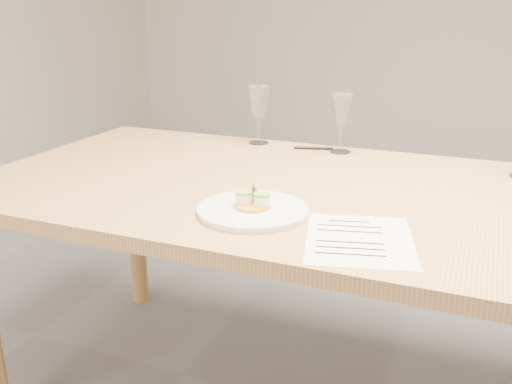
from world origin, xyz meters
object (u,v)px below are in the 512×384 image
at_px(recipe_sheet, 359,239).
at_px(wine_glass_1, 342,112).
at_px(ballpoint_pen, 314,148).
at_px(wine_glass_0, 259,104).
at_px(dining_table, 387,220).
at_px(dinner_plate, 253,209).

relative_size(recipe_sheet, wine_glass_1, 1.69).
xyz_separation_m(ballpoint_pen, wine_glass_0, (-0.22, 0.01, 0.14)).
relative_size(dining_table, dinner_plate, 8.70).
bearing_deg(dining_table, dinner_plate, -137.96).
relative_size(recipe_sheet, ballpoint_pen, 2.54).
xyz_separation_m(dining_table, recipe_sheet, (-0.01, -0.32, 0.07)).
distance_m(recipe_sheet, wine_glass_1, 0.79).
distance_m(dinner_plate, recipe_sheet, 0.29).
xyz_separation_m(dinner_plate, wine_glass_0, (-0.27, 0.69, 0.14)).
bearing_deg(dinner_plate, ballpoint_pen, 94.30).
relative_size(dining_table, ballpoint_pen, 17.81).
bearing_deg(dining_table, wine_glass_0, 141.95).
bearing_deg(dining_table, recipe_sheet, -91.55).
height_order(dinner_plate, wine_glass_1, wine_glass_1).
distance_m(recipe_sheet, wine_glass_0, 0.94).
distance_m(dinner_plate, ballpoint_pen, 0.68).
bearing_deg(dinner_plate, recipe_sheet, -12.56).
bearing_deg(dinner_plate, wine_glass_0, 111.09).
bearing_deg(dining_table, ballpoint_pen, 128.81).
bearing_deg(ballpoint_pen, recipe_sheet, -82.38).
bearing_deg(dinner_plate, dining_table, 42.04).
distance_m(dinner_plate, wine_glass_0, 0.76).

